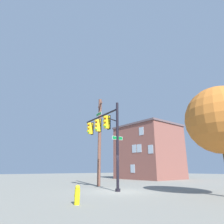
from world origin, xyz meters
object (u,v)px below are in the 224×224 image
(signal_pole_assembly, at_px, (103,130))
(brick_building, at_px, (148,152))
(fire_hydrant, at_px, (77,195))
(tree_near, at_px, (221,120))
(utility_pole, at_px, (99,139))

(signal_pole_assembly, xyz_separation_m, brick_building, (8.61, -15.76, -0.44))
(fire_hydrant, height_order, brick_building, brick_building)
(fire_hydrant, height_order, tree_near, tree_near)
(signal_pole_assembly, xyz_separation_m, fire_hydrant, (-5.02, 5.07, -4.36))
(signal_pole_assembly, xyz_separation_m, utility_pole, (2.45, -1.36, -0.39))
(fire_hydrant, bearing_deg, brick_building, -56.81)
(brick_building, bearing_deg, fire_hydrant, 123.19)
(utility_pole, relative_size, tree_near, 1.29)
(utility_pole, bearing_deg, tree_near, -171.68)
(signal_pole_assembly, height_order, fire_hydrant, signal_pole_assembly)
(brick_building, bearing_deg, utility_pole, 113.16)
(fire_hydrant, bearing_deg, signal_pole_assembly, -45.32)
(tree_near, xyz_separation_m, brick_building, (17.01, -12.82, -0.16))
(utility_pole, relative_size, fire_hydrant, 10.31)
(utility_pole, distance_m, brick_building, 15.67)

